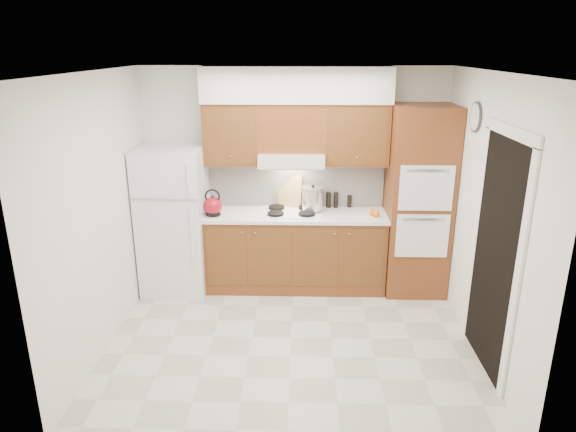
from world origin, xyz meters
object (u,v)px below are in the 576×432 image
Objects in this scene: oven_cabinet at (418,201)px; stock_pot at (313,198)px; fridge at (174,220)px; kettle at (213,206)px.

oven_cabinet reaches higher than stock_pot.
kettle is (0.48, -0.06, 0.19)m from fridge.
kettle is (-2.37, -0.10, -0.05)m from oven_cabinet.
oven_cabinet reaches higher than kettle.
oven_cabinet is at bearing 0.70° from fridge.
stock_pot is at bearing 3.66° from kettle.
oven_cabinet is at bearing -4.20° from stock_pot.
stock_pot reaches higher than kettle.
fridge is 0.52m from kettle.
kettle is at bearing -170.86° from stock_pot.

